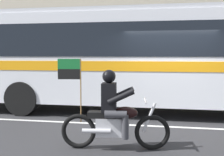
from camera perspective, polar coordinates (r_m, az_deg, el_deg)
The scene contains 6 objects.
ground_plane at distance 8.38m, azimuth 10.99°, elevation -8.31°, with size 60.00×60.00×0.00m, color #2B2B2D.
sidewalk_curb at distance 13.39m, azimuth 10.92°, elevation -3.14°, with size 28.00×3.80×0.15m, color #A39E93.
lane_center_stripe at distance 7.79m, azimuth 11.00°, elevation -9.26°, with size 26.60×0.14×0.01m, color silver.
transit_bus at distance 9.38m, azimuth 7.54°, elevation 4.71°, with size 12.33×2.64×3.22m.
motorcycle_with_rider at distance 5.79m, azimuth 0.36°, elevation -7.30°, with size 2.19×0.67×1.78m.
fire_hydrant at distance 11.88m, azimuth 15.29°, elevation -2.04°, with size 0.22×0.30×0.75m.
Camera 1 is at (-0.06, -8.17, 1.86)m, focal length 47.14 mm.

